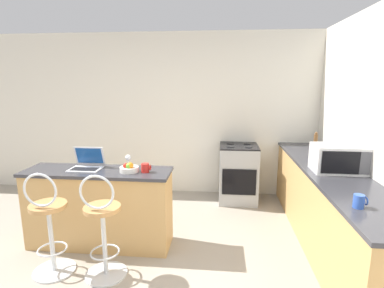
{
  "coord_description": "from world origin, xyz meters",
  "views": [
    {
      "loc": [
        0.91,
        -2.25,
        1.83
      ],
      "look_at": [
        0.51,
        1.81,
        0.98
      ],
      "focal_mm": 28.0,
      "sensor_mm": 36.0,
      "label": 1
    }
  ],
  "objects": [
    {
      "name": "fruit_bowl",
      "position": [
        -0.06,
        0.75,
        0.92
      ],
      "size": [
        0.2,
        0.2,
        0.11
      ],
      "color": "silver",
      "rests_on": "breakfast_bar"
    },
    {
      "name": "pepper_mill",
      "position": [
        2.27,
        2.14,
        1.0
      ],
      "size": [
        0.05,
        0.05,
        0.24
      ],
      "color": "brown",
      "rests_on": "counter_right"
    },
    {
      "name": "mug_red",
      "position": [
        0.11,
        0.76,
        0.93
      ],
      "size": [
        0.1,
        0.09,
        0.09
      ],
      "color": "red",
      "rests_on": "breakfast_bar"
    },
    {
      "name": "counter_right",
      "position": [
        2.13,
        1.03,
        0.44
      ],
      "size": [
        0.61,
        3.09,
        0.88
      ],
      "color": "tan",
      "rests_on": "ground_plane"
    },
    {
      "name": "mug_blue",
      "position": [
        1.97,
        0.02,
        0.94
      ],
      "size": [
        0.1,
        0.08,
        0.1
      ],
      "color": "#2D51AD",
      "rests_on": "counter_right"
    },
    {
      "name": "breakfast_bar",
      "position": [
        -0.43,
        0.78,
        0.44
      ],
      "size": [
        1.62,
        0.48,
        0.88
      ],
      "color": "tan",
      "rests_on": "ground_plane"
    },
    {
      "name": "wall_back",
      "position": [
        0.0,
        2.59,
        1.3
      ],
      "size": [
        12.0,
        0.06,
        2.6
      ],
      "color": "silver",
      "rests_on": "ground_plane"
    },
    {
      "name": "bar_stool_far",
      "position": [
        -0.17,
        0.22,
        0.49
      ],
      "size": [
        0.4,
        0.4,
        1.04
      ],
      "color": "silver",
      "rests_on": "ground_plane"
    },
    {
      "name": "laptop",
      "position": [
        -0.57,
        0.84,
        0.94
      ],
      "size": [
        0.34,
        0.28,
        0.23
      ],
      "color": "silver",
      "rests_on": "breakfast_bar"
    },
    {
      "name": "wine_glass_tall",
      "position": [
        -0.13,
        0.95,
        0.98
      ],
      "size": [
        0.06,
        0.06,
        0.14
      ],
      "color": "silver",
      "rests_on": "breakfast_bar"
    },
    {
      "name": "toaster",
      "position": [
        2.17,
        1.5,
        0.98
      ],
      "size": [
        0.25,
        0.28,
        0.19
      ],
      "color": "#9EA3A8",
      "rests_on": "counter_right"
    },
    {
      "name": "bar_stool_near",
      "position": [
        -0.7,
        0.22,
        0.49
      ],
      "size": [
        0.4,
        0.4,
        1.04
      ],
      "color": "silver",
      "rests_on": "ground_plane"
    },
    {
      "name": "stove_range",
      "position": [
        1.19,
        2.25,
        0.44
      ],
      "size": [
        0.58,
        0.6,
        0.89
      ],
      "color": "#9EA3A8",
      "rests_on": "ground_plane"
    },
    {
      "name": "microwave",
      "position": [
        2.17,
        0.98,
        1.03
      ],
      "size": [
        0.53,
        0.35,
        0.29
      ],
      "color": "white",
      "rests_on": "counter_right"
    }
  ]
}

